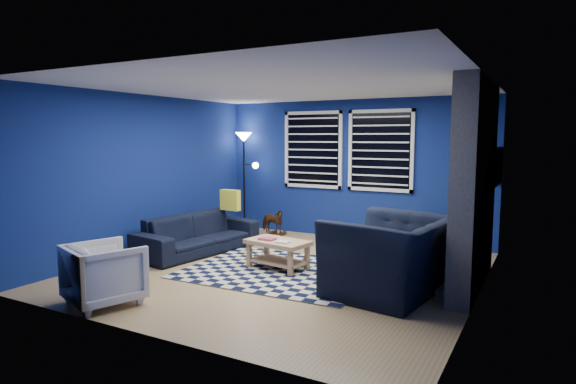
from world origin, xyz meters
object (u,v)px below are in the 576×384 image
at_px(tv, 495,167).
at_px(armchair_big, 391,256).
at_px(coffee_table, 278,248).
at_px(armchair_bent, 104,274).
at_px(rocking_horse, 272,221).
at_px(cabinet, 434,236).
at_px(floor_lamp, 245,150).
at_px(sofa, 198,234).

distance_m(tv, armchair_big, 2.60).
relative_size(armchair_big, coffee_table, 1.51).
xyz_separation_m(armchair_big, coffee_table, (-1.69, 0.30, -0.16)).
xyz_separation_m(armchair_bent, rocking_horse, (-0.21, 3.98, -0.05)).
bearing_deg(tv, cabinet, 164.44).
bearing_deg(coffee_table, floor_lamp, 132.37).
bearing_deg(cabinet, sofa, -163.13).
distance_m(sofa, armchair_bent, 2.45).
distance_m(armchair_big, rocking_horse, 3.59).
xyz_separation_m(rocking_horse, coffee_table, (1.19, -1.85, 0.00)).
relative_size(armchair_bent, floor_lamp, 0.39).
relative_size(tv, armchair_big, 0.72).
distance_m(sofa, armchair_big, 3.34).
bearing_deg(coffee_table, sofa, 171.37).
bearing_deg(cabinet, rocking_horse, 172.97).
height_order(armchair_big, cabinet, armchair_big).
bearing_deg(floor_lamp, armchair_big, -34.07).
height_order(sofa, armchair_big, armchair_big).
bearing_deg(sofa, coffee_table, -90.32).
height_order(rocking_horse, cabinet, cabinet).
bearing_deg(floor_lamp, sofa, -78.10).
xyz_separation_m(armchair_bent, cabinet, (2.64, 4.34, -0.10)).
height_order(rocking_horse, floor_lamp, floor_lamp).
bearing_deg(armchair_bent, floor_lamp, -57.02).
height_order(armchair_big, armchair_bent, armchair_big).
bearing_deg(rocking_horse, floor_lamp, 73.14).
xyz_separation_m(sofa, armchair_big, (3.29, -0.54, 0.15)).
relative_size(sofa, armchair_bent, 2.75).
height_order(sofa, floor_lamp, floor_lamp).
bearing_deg(cabinet, tv, -29.85).
distance_m(armchair_big, coffee_table, 1.72).
xyz_separation_m(sofa, coffee_table, (1.60, -0.24, -0.00)).
xyz_separation_m(coffee_table, floor_lamp, (-2.02, 2.21, 1.28)).
bearing_deg(armchair_big, floor_lamp, -115.76).
relative_size(sofa, rocking_horse, 3.87).
bearing_deg(sofa, cabinet, -50.53).
relative_size(armchair_bent, rocking_horse, 1.41).
relative_size(armchair_bent, cabinet, 1.24).
relative_size(sofa, armchair_big, 1.48).
height_order(armchair_bent, rocking_horse, armchair_bent).
distance_m(armchair_big, floor_lamp, 4.61).
xyz_separation_m(tv, coffee_table, (-2.56, -1.97, -1.10)).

